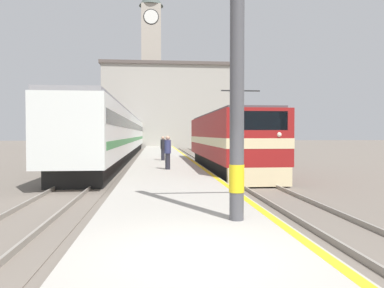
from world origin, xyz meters
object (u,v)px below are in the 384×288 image
person_on_platform (168,152)px  second_waiting_passenger (163,148)px  catenary_mast (241,57)px  locomotive_train (227,142)px  passenger_train (124,135)px  clock_tower (151,64)px

person_on_platform → second_waiting_passenger: bearing=90.9°
catenary_mast → second_waiting_passenger: catenary_mast is taller
locomotive_train → person_on_platform: 4.85m
passenger_train → person_on_platform: size_ratio=30.60×
locomotive_train → passenger_train: bearing=112.2°
catenary_mast → second_waiting_passenger: bearing=94.0°
passenger_train → catenary_mast: size_ratio=7.62×
passenger_train → clock_tower: 32.16m
locomotive_train → person_on_platform: bearing=-140.7°
person_on_platform → clock_tower: 53.15m
second_waiting_passenger → clock_tower: size_ratio=0.06×
locomotive_train → passenger_train: locomotive_train is taller
person_on_platform → locomotive_train: bearing=39.3°
passenger_train → catenary_mast: catenary_mast is taller
locomotive_train → passenger_train: 20.53m
catenary_mast → person_on_platform: bearing=95.8°
catenary_mast → clock_tower: size_ratio=0.24×
passenger_train → clock_tower: clock_tower is taller
locomotive_train → person_on_platform: locomotive_train is taller
locomotive_train → person_on_platform: size_ratio=8.53×
person_on_platform → clock_tower: clock_tower is taller
locomotive_train → person_on_platform: (-3.73, -3.06, -0.46)m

